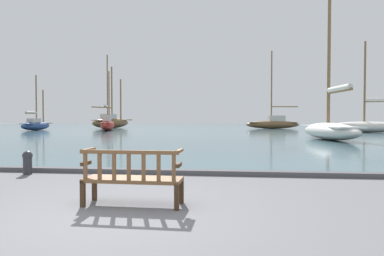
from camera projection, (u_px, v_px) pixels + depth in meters
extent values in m
plane|color=slate|center=(109.00, 218.00, 4.89)|extent=(160.00, 160.00, 0.00)
cube|color=#476670|center=(218.00, 128.00, 48.60)|extent=(100.00, 80.00, 0.08)
cube|color=#4C4C50|center=(162.00, 172.00, 8.71)|extent=(40.00, 0.30, 0.12)
cube|color=#3D2A19|center=(94.00, 188.00, 5.92)|extent=(0.07, 0.07, 0.42)
cube|color=#3D2A19|center=(181.00, 191.00, 5.72)|extent=(0.07, 0.07, 0.42)
cube|color=#3D2A19|center=(83.00, 194.00, 5.48)|extent=(0.07, 0.07, 0.42)
cube|color=#3D2A19|center=(177.00, 197.00, 5.27)|extent=(0.07, 0.07, 0.42)
cube|color=brown|center=(133.00, 179.00, 5.59)|extent=(1.61, 0.56, 0.06)
cube|color=brown|center=(129.00, 152.00, 5.36)|extent=(1.60, 0.09, 0.06)
cube|color=brown|center=(85.00, 166.00, 5.46)|extent=(0.06, 0.04, 0.41)
cube|color=brown|center=(100.00, 167.00, 5.43)|extent=(0.06, 0.04, 0.41)
cube|color=brown|center=(114.00, 167.00, 5.40)|extent=(0.06, 0.04, 0.41)
cube|color=brown|center=(129.00, 167.00, 5.37)|extent=(0.06, 0.04, 0.41)
cube|color=brown|center=(144.00, 167.00, 5.33)|extent=(0.06, 0.04, 0.41)
cube|color=brown|center=(159.00, 168.00, 5.30)|extent=(0.06, 0.04, 0.41)
cube|color=brown|center=(174.00, 168.00, 5.27)|extent=(0.06, 0.04, 0.41)
cube|color=#3D2A19|center=(86.00, 163.00, 5.60)|extent=(0.07, 0.30, 0.06)
cube|color=brown|center=(88.00, 150.00, 5.68)|extent=(0.07, 0.47, 0.04)
cube|color=#3D2A19|center=(178.00, 165.00, 5.39)|extent=(0.07, 0.30, 0.06)
cube|color=brown|center=(179.00, 151.00, 5.47)|extent=(0.07, 0.47, 0.04)
ellipsoid|color=navy|center=(36.00, 126.00, 38.09)|extent=(1.64, 5.39, 0.96)
cube|color=#516B9E|center=(36.00, 124.00, 38.09)|extent=(1.25, 4.74, 0.08)
cube|color=beige|center=(34.00, 121.00, 37.68)|extent=(0.86, 1.59, 0.54)
cylinder|color=brown|center=(36.00, 99.00, 38.14)|extent=(0.15, 0.15, 5.36)
cylinder|color=brown|center=(31.00, 113.00, 37.10)|extent=(0.19, 2.19, 0.12)
cylinder|color=silver|center=(31.00, 112.00, 37.10)|extent=(0.30, 1.97, 0.24)
cylinder|color=brown|center=(43.00, 106.00, 39.63)|extent=(0.15, 0.15, 3.85)
cylinder|color=brown|center=(50.00, 123.00, 41.26)|extent=(0.15, 1.02, 0.12)
ellipsoid|color=silver|center=(366.00, 127.00, 32.28)|extent=(7.46, 3.31, 1.03)
cube|color=white|center=(366.00, 124.00, 32.27)|extent=(6.51, 2.68, 0.08)
cylinder|color=brown|center=(365.00, 83.00, 32.21)|extent=(0.19, 0.19, 7.74)
cylinder|color=brown|center=(380.00, 101.00, 31.85)|extent=(2.66, 0.69, 0.15)
cylinder|color=silver|center=(380.00, 100.00, 31.84)|extent=(2.43, 0.79, 0.30)
ellipsoid|color=maroon|center=(108.00, 125.00, 37.39)|extent=(2.62, 5.68, 1.10)
cube|color=#C6514C|center=(107.00, 123.00, 37.39)|extent=(2.14, 4.96, 0.08)
cube|color=beige|center=(107.00, 119.00, 36.96)|extent=(1.10, 1.73, 0.82)
cylinder|color=brown|center=(107.00, 89.00, 37.42)|extent=(0.14, 0.14, 7.38)
cylinder|color=brown|center=(106.00, 107.00, 36.14)|extent=(0.75, 2.64, 0.11)
cylinder|color=silver|center=(106.00, 106.00, 36.14)|extent=(0.79, 2.40, 0.22)
cylinder|color=brown|center=(109.00, 97.00, 38.94)|extent=(0.14, 0.14, 5.80)
ellipsoid|color=brown|center=(273.00, 125.00, 43.76)|extent=(7.04, 2.74, 1.07)
cube|color=#997A5B|center=(273.00, 122.00, 43.75)|extent=(6.17, 2.19, 0.08)
cube|color=beige|center=(277.00, 119.00, 43.76)|extent=(2.16, 1.25, 0.82)
cylinder|color=brown|center=(272.00, 86.00, 43.61)|extent=(0.17, 0.17, 9.06)
cylinder|color=brown|center=(285.00, 107.00, 43.75)|extent=(3.41, 0.65, 0.14)
ellipsoid|color=brown|center=(111.00, 123.00, 45.54)|extent=(4.12, 7.31, 1.41)
cube|color=#997A5B|center=(111.00, 120.00, 45.53)|extent=(3.38, 6.35, 0.08)
cube|color=beige|center=(109.00, 117.00, 45.04)|extent=(1.70, 2.35, 0.77)
cylinder|color=brown|center=(112.00, 93.00, 45.59)|extent=(0.20, 0.20, 7.07)
cylinder|color=brown|center=(102.00, 107.00, 43.89)|extent=(1.39, 3.73, 0.16)
cylinder|color=brown|center=(121.00, 100.00, 47.37)|extent=(0.20, 0.20, 5.59)
cylinder|color=brown|center=(129.00, 120.00, 49.29)|extent=(0.55, 1.24, 0.16)
ellipsoid|color=silver|center=(329.00, 131.00, 21.57)|extent=(2.87, 7.40, 1.07)
cube|color=white|center=(329.00, 126.00, 21.56)|extent=(2.27, 6.48, 0.08)
cylinder|color=brown|center=(329.00, 51.00, 21.60)|extent=(0.20, 0.20, 9.45)
cylinder|color=brown|center=(339.00, 91.00, 20.14)|extent=(0.53, 3.08, 0.16)
cylinder|color=silver|center=(339.00, 88.00, 20.13)|extent=(0.66, 2.79, 0.32)
cylinder|color=#2D2D33|center=(28.00, 165.00, 8.66)|extent=(0.21, 0.21, 0.47)
sphere|color=#2D2D33|center=(27.00, 156.00, 8.65)|extent=(0.25, 0.25, 0.25)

